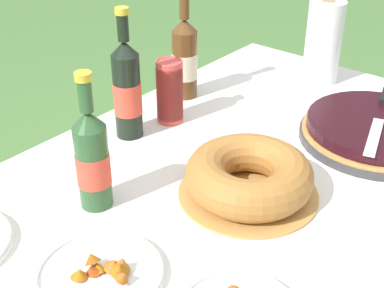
{
  "coord_description": "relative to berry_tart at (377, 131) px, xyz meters",
  "views": [
    {
      "loc": [
        -0.87,
        -0.55,
        1.44
      ],
      "look_at": [
        -0.04,
        0.13,
        0.8
      ],
      "focal_mm": 50.0,
      "sensor_mm": 36.0,
      "label": 1
    }
  ],
  "objects": [
    {
      "name": "garden_table",
      "position": [
        -0.35,
        0.15,
        -0.1
      ],
      "size": [
        1.5,
        0.99,
        0.74
      ],
      "color": "brown",
      "rests_on": "ground_plane"
    },
    {
      "name": "tablecloth",
      "position": [
        -0.35,
        0.15,
        -0.04
      ],
      "size": [
        1.51,
        1.0,
        0.1
      ],
      "color": "white",
      "rests_on": "garden_table"
    },
    {
      "name": "berry_tart",
      "position": [
        0.0,
        0.0,
        0.0
      ],
      "size": [
        0.39,
        0.39,
        0.06
      ],
      "color": "#38383D",
      "rests_on": "tablecloth"
    },
    {
      "name": "serving_knife",
      "position": [
        0.03,
        0.01,
        0.04
      ],
      "size": [
        0.37,
        0.13,
        0.01
      ],
      "rotation": [
        0.0,
        0.0,
        3.42
      ],
      "color": "silver",
      "rests_on": "berry_tart"
    },
    {
      "name": "bundt_cake",
      "position": [
        -0.41,
        0.12,
        0.02
      ],
      "size": [
        0.31,
        0.31,
        0.1
      ],
      "color": "tan",
      "rests_on": "tablecloth"
    },
    {
      "name": "cup_stack",
      "position": [
        -0.26,
        0.48,
        0.06
      ],
      "size": [
        0.07,
        0.07,
        0.18
      ],
      "color": "#E04C47",
      "rests_on": "tablecloth"
    },
    {
      "name": "cider_bottle_green",
      "position": [
        -0.64,
        0.35,
        0.09
      ],
      "size": [
        0.07,
        0.07,
        0.3
      ],
      "color": "#2D562D",
      "rests_on": "tablecloth"
    },
    {
      "name": "cider_bottle_amber",
      "position": [
        -0.11,
        0.55,
        0.09
      ],
      "size": [
        0.08,
        0.08,
        0.32
      ],
      "color": "brown",
      "rests_on": "tablecloth"
    },
    {
      "name": "juice_bottle_red",
      "position": [
        -0.38,
        0.51,
        0.1
      ],
      "size": [
        0.07,
        0.07,
        0.34
      ],
      "color": "black",
      "rests_on": "tablecloth"
    },
    {
      "name": "snack_plate_near",
      "position": [
        -0.78,
        0.18,
        -0.02
      ],
      "size": [
        0.23,
        0.23,
        0.05
      ],
      "color": "white",
      "rests_on": "tablecloth"
    },
    {
      "name": "paper_towel_roll",
      "position": [
        0.25,
        0.3,
        0.1
      ],
      "size": [
        0.11,
        0.11,
        0.26
      ],
      "color": "white",
      "rests_on": "tablecloth"
    }
  ]
}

